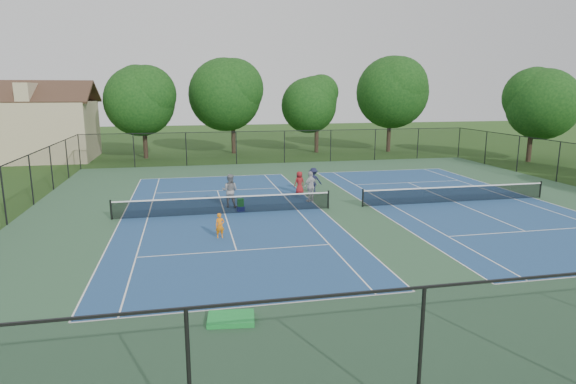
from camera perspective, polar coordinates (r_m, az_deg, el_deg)
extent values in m
plane|color=#234716|center=(28.21, 6.82, -1.86)|extent=(140.00, 140.00, 0.00)
cube|color=#31583C|center=(28.21, 6.82, -1.85)|extent=(36.00, 36.00, 0.01)
cube|color=navy|center=(26.85, -7.50, -2.57)|extent=(10.97, 23.77, 0.00)
cube|color=white|center=(38.45, -8.88, 1.82)|extent=(10.97, 0.06, 0.00)
cube|color=white|center=(15.67, -4.02, -13.33)|extent=(10.97, 0.06, 0.00)
cube|color=white|center=(27.03, -19.19, -3.03)|extent=(0.06, 23.77, 0.00)
cube|color=white|center=(27.77, 3.86, -1.99)|extent=(0.06, 23.77, 0.00)
cube|color=white|center=(26.88, -16.29, -2.93)|extent=(0.06, 23.77, 0.00)
cube|color=white|center=(27.44, 1.10, -2.14)|extent=(0.06, 23.77, 0.00)
cube|color=white|center=(33.07, -8.37, 0.18)|extent=(8.23, 0.06, 0.00)
cube|color=white|center=(20.73, -6.12, -6.92)|extent=(8.23, 0.06, 0.00)
cube|color=white|center=(26.85, -7.50, -2.56)|extent=(0.06, 12.80, 0.00)
cylinder|color=black|center=(26.97, -20.24, -2.00)|extent=(0.10, 0.10, 1.07)
cylinder|color=black|center=(27.77, 4.80, -0.90)|extent=(0.10, 0.10, 1.07)
cube|color=black|center=(26.74, -7.53, -1.61)|extent=(11.90, 0.01, 0.90)
cube|color=white|center=(26.63, -7.56, -0.61)|extent=(11.90, 0.04, 0.07)
cube|color=navy|center=(31.12, 19.14, -1.12)|extent=(10.97, 23.77, 0.00)
cube|color=white|center=(41.55, 10.79, 2.50)|extent=(10.97, 0.06, 0.00)
cube|color=white|center=(28.72, 9.69, -1.67)|extent=(0.06, 23.77, 0.00)
cube|color=white|center=(34.24, 27.05, -0.62)|extent=(0.06, 23.77, 0.00)
cube|color=white|center=(29.24, 12.19, -1.52)|extent=(0.06, 23.77, 0.00)
cube|color=white|center=(33.40, 25.21, -0.73)|extent=(0.06, 23.77, 0.00)
cube|color=white|center=(36.62, 14.05, 1.09)|extent=(8.23, 0.06, 0.00)
cube|color=white|center=(26.03, 26.32, -4.19)|extent=(8.23, 0.06, 0.00)
cube|color=white|center=(31.12, 19.14, -1.11)|extent=(0.06, 12.80, 0.00)
cylinder|color=black|center=(28.44, 8.86, -0.70)|extent=(0.10, 0.10, 1.07)
cylinder|color=black|center=(34.43, 27.74, 0.27)|extent=(0.10, 0.10, 1.07)
cube|color=black|center=(31.03, 19.20, -0.29)|extent=(11.90, 0.01, 0.90)
cube|color=white|center=(30.93, 19.26, 0.58)|extent=(11.90, 0.04, 0.07)
cylinder|color=black|center=(45.18, -23.49, 4.38)|extent=(0.08, 0.08, 3.00)
cylinder|color=black|center=(44.49, -17.79, 4.69)|extent=(0.08, 0.08, 3.00)
cylinder|color=black|center=(44.24, -11.97, 4.97)|extent=(0.08, 0.08, 3.00)
cylinder|color=black|center=(44.45, -6.15, 5.19)|extent=(0.08, 0.08, 3.00)
cylinder|color=black|center=(10.44, 15.40, -18.42)|extent=(0.08, 0.08, 3.00)
cylinder|color=black|center=(45.12, -0.43, 5.36)|extent=(0.08, 0.08, 3.00)
cylinder|color=black|center=(46.21, 5.08, 5.47)|extent=(0.08, 0.08, 3.00)
cylinder|color=black|center=(47.70, 10.28, 5.53)|extent=(0.08, 0.08, 3.00)
cylinder|color=black|center=(49.56, 15.13, 5.54)|extent=(0.08, 0.08, 3.00)
cylinder|color=black|center=(51.75, 19.61, 5.52)|extent=(0.08, 0.08, 3.00)
cylinder|color=black|center=(27.99, -30.65, -0.43)|extent=(0.08, 0.08, 3.00)
cylinder|color=black|center=(40.91, 29.39, 3.13)|extent=(0.08, 0.08, 3.00)
cylinder|color=black|center=(32.20, -28.15, 1.25)|extent=(0.08, 0.08, 3.00)
cylinder|color=black|center=(44.36, 25.61, 4.07)|extent=(0.08, 0.08, 3.00)
cylinder|color=black|center=(36.49, -26.23, 2.54)|extent=(0.08, 0.08, 3.00)
cylinder|color=black|center=(47.99, 22.38, 4.86)|extent=(0.08, 0.08, 3.00)
cylinder|color=black|center=(40.82, -24.72, 3.56)|extent=(0.08, 0.08, 3.00)
cube|color=black|center=(45.12, -0.43, 5.36)|extent=(36.00, 0.01, 3.00)
cube|color=black|center=(44.97, -0.43, 7.26)|extent=(36.00, 0.05, 0.05)
cube|color=black|center=(27.99, -30.65, -0.43)|extent=(0.01, 36.00, 3.00)
cube|color=black|center=(27.75, -30.98, 2.59)|extent=(0.05, 36.00, 0.05)
cylinder|color=#2D2116|center=(50.34, -16.58, 6.00)|extent=(0.44, 0.44, 3.78)
sphere|color=#0E330F|center=(50.12, -16.84, 10.28)|extent=(6.80, 6.80, 6.80)
sphere|color=#0E330F|center=(50.11, -16.89, 11.03)|extent=(5.58, 5.58, 5.58)
sphere|color=#0E330F|center=(50.11, -16.94, 11.79)|extent=(4.35, 4.35, 4.35)
cylinder|color=#2D2116|center=(52.37, -6.50, 6.83)|extent=(0.44, 0.44, 4.14)
sphere|color=#0E330F|center=(52.16, -6.61, 11.38)|extent=(7.60, 7.60, 7.60)
sphere|color=#0E330F|center=(52.16, -6.63, 12.07)|extent=(6.23, 6.23, 6.23)
sphere|color=#0E330F|center=(52.16, -6.65, 12.75)|extent=(4.86, 4.86, 4.86)
cylinder|color=#2D2116|center=(53.02, 3.40, 6.56)|extent=(0.44, 0.44, 3.42)
sphere|color=#0E330F|center=(52.81, 3.45, 10.19)|extent=(6.00, 6.00, 6.00)
sphere|color=#0E330F|center=(52.79, 3.46, 10.95)|extent=(4.92, 4.92, 4.92)
sphere|color=#0E330F|center=(52.78, 3.47, 11.71)|extent=(3.84, 3.84, 3.84)
cylinder|color=#2D2116|center=(54.69, 11.86, 6.96)|extent=(0.44, 0.44, 4.32)
sphere|color=#0E330F|center=(54.50, 12.06, 11.47)|extent=(7.80, 7.80, 7.80)
sphere|color=#0E330F|center=(54.50, 12.09, 12.12)|extent=(6.40, 6.40, 6.40)
sphere|color=#0E330F|center=(54.51, 12.12, 12.76)|extent=(4.99, 4.99, 4.99)
cylinder|color=#2D2116|center=(51.31, 26.75, 5.22)|extent=(0.44, 0.44, 3.60)
sphere|color=#0E330F|center=(51.09, 27.13, 9.24)|extent=(6.60, 6.60, 6.60)
sphere|color=#0E330F|center=(51.08, 27.20, 10.00)|extent=(5.41, 5.41, 5.41)
sphere|color=#0E330F|center=(51.08, 27.28, 10.75)|extent=(4.22, 4.22, 4.22)
cube|color=tan|center=(53.01, -27.45, 6.42)|extent=(10.00, 8.00, 5.60)
cube|color=tan|center=(52.86, -27.84, 10.38)|extent=(1.20, 8.00, 1.76)
cube|color=#422B1E|center=(50.94, -28.46, 10.42)|extent=(10.80, 4.10, 2.15)
cube|color=#422B1E|center=(54.79, -27.28, 10.55)|extent=(10.80, 4.10, 2.15)
imported|color=orange|center=(22.45, -8.07, -3.97)|extent=(0.45, 0.32, 1.17)
imported|color=gray|center=(28.19, -6.89, 0.17)|extent=(1.16, 1.04, 1.96)
imported|color=silver|center=(29.40, 2.70, 0.66)|extent=(1.18, 0.95, 1.88)
imported|color=#1A1C39|center=(32.00, 3.03, 1.40)|extent=(1.22, 0.94, 1.67)
imported|color=maroon|center=(31.70, 1.36, 1.13)|extent=(0.83, 0.67, 1.48)
cube|color=#162397|center=(27.28, -5.63, -1.99)|extent=(0.43, 0.34, 0.29)
cube|color=green|center=(27.19, -5.65, -1.24)|extent=(0.35, 0.29, 0.44)
cube|color=green|center=(14.80, -6.77, -14.69)|extent=(1.47, 1.08, 0.15)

